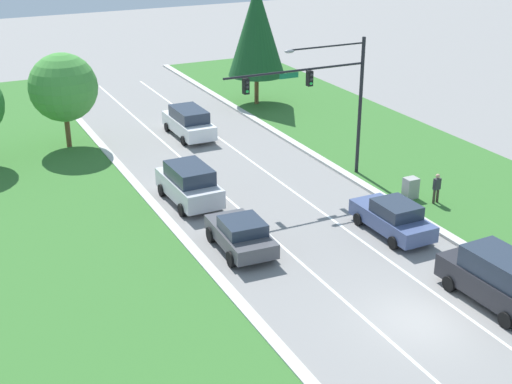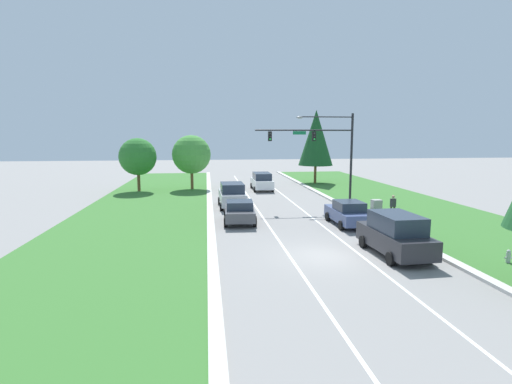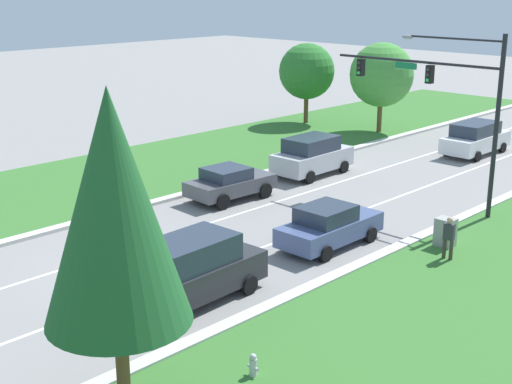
{
  "view_description": "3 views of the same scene",
  "coord_description": "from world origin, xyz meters",
  "px_view_note": "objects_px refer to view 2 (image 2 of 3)",
  "views": [
    {
      "loc": [
        -15.67,
        -17.89,
        14.97
      ],
      "look_at": [
        -2.7,
        8.62,
        2.54
      ],
      "focal_mm": 50.0,
      "sensor_mm": 36.0,
      "label": 1
    },
    {
      "loc": [
        -5.85,
        -18.76,
        6.02
      ],
      "look_at": [
        -2.63,
        7.24,
        2.28
      ],
      "focal_mm": 28.0,
      "sensor_mm": 36.0,
      "label": 2
    },
    {
      "loc": [
        19.59,
        -13.86,
        9.88
      ],
      "look_at": [
        0.15,
        6.08,
        1.6
      ],
      "focal_mm": 50.0,
      "sensor_mm": 36.0,
      "label": 3
    }
  ],
  "objects_px": {
    "traffic_signal_mast": "(324,144)",
    "oak_far_left_tree": "(191,155)",
    "conifer_near_right_tree": "(316,138)",
    "utility_cabinet": "(376,207)",
    "pedestrian": "(393,205)",
    "graphite_sedan": "(240,211)",
    "silver_suv": "(232,195)",
    "fire_hydrant": "(508,257)",
    "white_suv": "(262,181)",
    "slate_blue_sedan": "(348,213)",
    "charcoal_suv": "(395,234)",
    "oak_near_left_tree": "(138,157)"
  },
  "relations": [
    {
      "from": "oak_far_left_tree",
      "to": "conifer_near_right_tree",
      "type": "bearing_deg",
      "value": 13.8
    },
    {
      "from": "utility_cabinet",
      "to": "silver_suv",
      "type": "bearing_deg",
      "value": 156.05
    },
    {
      "from": "slate_blue_sedan",
      "to": "graphite_sedan",
      "type": "relative_size",
      "value": 1.06
    },
    {
      "from": "white_suv",
      "to": "oak_near_left_tree",
      "type": "xyz_separation_m",
      "value": [
        -13.26,
        0.18,
        2.77
      ]
    },
    {
      "from": "white_suv",
      "to": "pedestrian",
      "type": "xyz_separation_m",
      "value": [
        7.44,
        -16.12,
        -0.04
      ]
    },
    {
      "from": "charcoal_suv",
      "to": "utility_cabinet",
      "type": "xyz_separation_m",
      "value": [
        3.34,
        9.85,
        -0.48
      ]
    },
    {
      "from": "traffic_signal_mast",
      "to": "pedestrian",
      "type": "relative_size",
      "value": 4.95
    },
    {
      "from": "graphite_sedan",
      "to": "silver_suv",
      "type": "distance_m",
      "value": 6.12
    },
    {
      "from": "traffic_signal_mast",
      "to": "charcoal_suv",
      "type": "relative_size",
      "value": 1.69
    },
    {
      "from": "oak_near_left_tree",
      "to": "oak_far_left_tree",
      "type": "bearing_deg",
      "value": 10.65
    },
    {
      "from": "charcoal_suv",
      "to": "fire_hydrant",
      "type": "height_order",
      "value": "charcoal_suv"
    },
    {
      "from": "silver_suv",
      "to": "oak_near_left_tree",
      "type": "xyz_separation_m",
      "value": [
        -9.32,
        10.46,
        2.7
      ]
    },
    {
      "from": "slate_blue_sedan",
      "to": "pedestrian",
      "type": "height_order",
      "value": "pedestrian"
    },
    {
      "from": "oak_near_left_tree",
      "to": "silver_suv",
      "type": "bearing_deg",
      "value": -48.28
    },
    {
      "from": "slate_blue_sedan",
      "to": "conifer_near_right_tree",
      "type": "distance_m",
      "value": 23.75
    },
    {
      "from": "slate_blue_sedan",
      "to": "oak_near_left_tree",
      "type": "height_order",
      "value": "oak_near_left_tree"
    },
    {
      "from": "traffic_signal_mast",
      "to": "charcoal_suv",
      "type": "height_order",
      "value": "traffic_signal_mast"
    },
    {
      "from": "conifer_near_right_tree",
      "to": "oak_far_left_tree",
      "type": "height_order",
      "value": "conifer_near_right_tree"
    },
    {
      "from": "silver_suv",
      "to": "utility_cabinet",
      "type": "height_order",
      "value": "silver_suv"
    },
    {
      "from": "fire_hydrant",
      "to": "white_suv",
      "type": "bearing_deg",
      "value": 106.57
    },
    {
      "from": "white_suv",
      "to": "fire_hydrant",
      "type": "height_order",
      "value": "white_suv"
    },
    {
      "from": "silver_suv",
      "to": "oak_far_left_tree",
      "type": "bearing_deg",
      "value": 106.72
    },
    {
      "from": "white_suv",
      "to": "charcoal_suv",
      "type": "relative_size",
      "value": 1.03
    },
    {
      "from": "graphite_sedan",
      "to": "silver_suv",
      "type": "relative_size",
      "value": 0.92
    },
    {
      "from": "slate_blue_sedan",
      "to": "utility_cabinet",
      "type": "xyz_separation_m",
      "value": [
        3.32,
        2.97,
        -0.23
      ]
    },
    {
      "from": "slate_blue_sedan",
      "to": "utility_cabinet",
      "type": "height_order",
      "value": "slate_blue_sedan"
    },
    {
      "from": "oak_near_left_tree",
      "to": "white_suv",
      "type": "bearing_deg",
      "value": -0.79
    },
    {
      "from": "charcoal_suv",
      "to": "traffic_signal_mast",
      "type": "bearing_deg",
      "value": 85.87
    },
    {
      "from": "oak_near_left_tree",
      "to": "traffic_signal_mast",
      "type": "bearing_deg",
      "value": -32.23
    },
    {
      "from": "conifer_near_right_tree",
      "to": "white_suv",
      "type": "bearing_deg",
      "value": -146.32
    },
    {
      "from": "traffic_signal_mast",
      "to": "oak_far_left_tree",
      "type": "distance_m",
      "value": 16.54
    },
    {
      "from": "slate_blue_sedan",
      "to": "charcoal_suv",
      "type": "distance_m",
      "value": 6.89
    },
    {
      "from": "graphite_sedan",
      "to": "conifer_near_right_tree",
      "type": "xyz_separation_m",
      "value": [
        11.23,
        21.33,
        4.87
      ]
    },
    {
      "from": "traffic_signal_mast",
      "to": "oak_far_left_tree",
      "type": "bearing_deg",
      "value": 134.19
    },
    {
      "from": "silver_suv",
      "to": "oak_near_left_tree",
      "type": "relative_size",
      "value": 0.82
    },
    {
      "from": "charcoal_suv",
      "to": "white_suv",
      "type": "bearing_deg",
      "value": 95.45
    },
    {
      "from": "white_suv",
      "to": "fire_hydrant",
      "type": "relative_size",
      "value": 7.29
    },
    {
      "from": "traffic_signal_mast",
      "to": "graphite_sedan",
      "type": "distance_m",
      "value": 10.57
    },
    {
      "from": "charcoal_suv",
      "to": "conifer_near_right_tree",
      "type": "xyz_separation_m",
      "value": [
        4.07,
        29.78,
        4.61
      ]
    },
    {
      "from": "oak_far_left_tree",
      "to": "fire_hydrant",
      "type": "bearing_deg",
      "value": -60.85
    },
    {
      "from": "white_suv",
      "to": "silver_suv",
      "type": "distance_m",
      "value": 11.0
    },
    {
      "from": "slate_blue_sedan",
      "to": "silver_suv",
      "type": "relative_size",
      "value": 0.97
    },
    {
      "from": "pedestrian",
      "to": "conifer_near_right_tree",
      "type": "xyz_separation_m",
      "value": [
        -0.03,
        21.06,
        4.75
      ]
    },
    {
      "from": "white_suv",
      "to": "pedestrian",
      "type": "distance_m",
      "value": 17.76
    },
    {
      "from": "utility_cabinet",
      "to": "pedestrian",
      "type": "xyz_separation_m",
      "value": [
        0.76,
        -1.13,
        0.34
      ]
    },
    {
      "from": "white_suv",
      "to": "conifer_near_right_tree",
      "type": "height_order",
      "value": "conifer_near_right_tree"
    },
    {
      "from": "silver_suv",
      "to": "oak_far_left_tree",
      "type": "distance_m",
      "value": 12.43
    },
    {
      "from": "silver_suv",
      "to": "oak_near_left_tree",
      "type": "bearing_deg",
      "value": 130.45
    },
    {
      "from": "white_suv",
      "to": "conifer_near_right_tree",
      "type": "xyz_separation_m",
      "value": [
        7.41,
        4.94,
        4.71
      ]
    },
    {
      "from": "charcoal_suv",
      "to": "silver_suv",
      "type": "height_order",
      "value": "charcoal_suv"
    }
  ]
}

